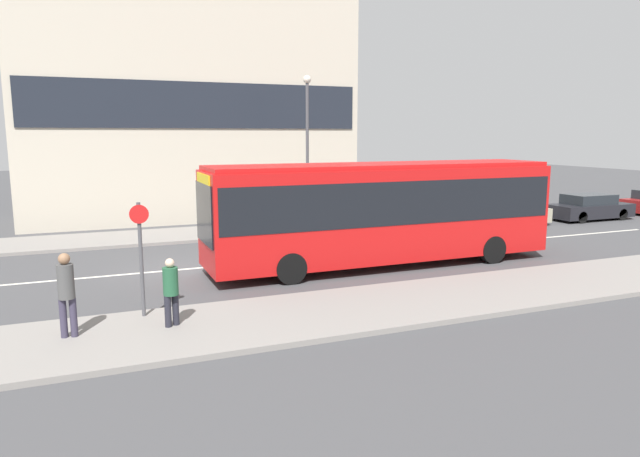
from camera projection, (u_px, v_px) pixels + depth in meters
ground_plane at (188, 269)px, 18.93m from camera, size 120.00×120.00×0.00m
sidewalk_near at (232, 325)px, 13.21m from camera, size 44.00×3.50×0.13m
sidewalk_far at (164, 236)px, 24.62m from camera, size 44.00×3.50×0.13m
lane_centerline at (188, 269)px, 18.93m from camera, size 41.80×0.16×0.01m
apartment_block_left_tower at (187, 14)px, 29.35m from camera, size 16.86×5.74×21.10m
city_bus at (382, 207)px, 19.18m from camera, size 11.99×2.66×3.47m
parked_car_0 at (503, 213)px, 27.80m from camera, size 4.39×1.83×1.26m
parked_car_1 at (590, 208)px, 29.72m from camera, size 4.49×1.79×1.34m
pedestrian_near_stop at (66, 289)px, 12.07m from camera, size 0.35×0.34×1.84m
pedestrian_down_pavement at (171, 288)px, 12.80m from camera, size 0.34×0.34×1.56m
bus_stop_sign at (141, 251)px, 13.38m from camera, size 0.44×0.12×2.74m
street_lamp at (307, 136)px, 25.83m from camera, size 0.36×0.36×6.88m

